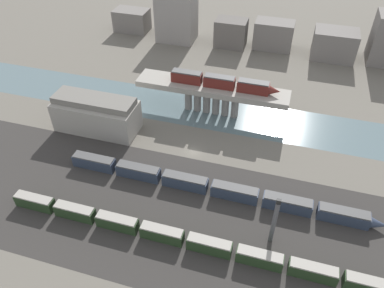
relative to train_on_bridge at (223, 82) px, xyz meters
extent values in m
plane|color=#666056|center=(-3.61, -21.28, -12.25)|extent=(400.00, 400.00, 0.00)
cube|color=#33302D|center=(-3.61, -45.28, -12.25)|extent=(280.00, 42.00, 0.01)
cube|color=slate|center=(-3.61, 0.00, -12.25)|extent=(320.00, 19.18, 0.01)
cube|color=gray|center=(-3.61, 0.00, -2.81)|extent=(49.74, 8.97, 1.92)
cylinder|color=gray|center=(-11.60, 0.00, -8.01)|extent=(2.42, 2.42, 8.48)
cylinder|color=gray|center=(-8.41, 0.00, -8.01)|extent=(2.42, 2.42, 8.48)
cylinder|color=gray|center=(-5.21, 0.00, -8.01)|extent=(2.42, 2.42, 8.48)
cylinder|color=gray|center=(-2.02, 0.00, -8.01)|extent=(2.42, 2.42, 8.48)
cylinder|color=gray|center=(1.18, 0.00, -8.01)|extent=(2.42, 2.42, 8.48)
cylinder|color=gray|center=(4.38, 0.00, -8.01)|extent=(2.42, 2.42, 8.48)
cube|color=#5B1E19|center=(-12.09, 0.00, -0.15)|extent=(9.93, 3.16, 3.40)
cube|color=#4C4C4C|center=(-12.09, 0.00, 1.75)|extent=(9.54, 2.91, 0.40)
cube|color=#5B1E19|center=(-1.29, 0.00, -0.15)|extent=(9.93, 3.16, 3.40)
cube|color=#4C4C4C|center=(-1.29, 0.00, 1.75)|extent=(9.54, 2.91, 0.40)
cube|color=#5B1E19|center=(9.51, 0.00, -0.15)|extent=(9.93, 3.16, 3.40)
cube|color=#4C4C4C|center=(9.51, 0.00, 1.75)|extent=(9.54, 2.91, 0.40)
cone|color=#5B1E19|center=(16.22, 0.00, -0.32)|extent=(3.48, 2.84, 2.84)
cube|color=#23381E|center=(-35.97, -52.81, -10.67)|extent=(10.28, 2.73, 3.17)
cube|color=#9E998E|center=(-35.97, -52.81, -8.88)|extent=(9.87, 2.51, 0.40)
cube|color=#23381E|center=(-24.63, -52.81, -10.67)|extent=(10.28, 2.73, 3.17)
cube|color=#9E998E|center=(-24.63, -52.81, -8.88)|extent=(9.87, 2.51, 0.40)
cube|color=#23381E|center=(-13.28, -52.81, -10.67)|extent=(10.28, 2.73, 3.17)
cube|color=#9E998E|center=(-13.28, -52.81, -8.88)|extent=(9.87, 2.51, 0.40)
cube|color=#23381E|center=(-1.94, -52.81, -10.67)|extent=(10.28, 2.73, 3.17)
cube|color=#9E998E|center=(-1.94, -52.81, -8.88)|extent=(9.87, 2.51, 0.40)
cube|color=#23381E|center=(9.41, -52.81, -10.67)|extent=(10.28, 2.73, 3.17)
cube|color=#9E998E|center=(9.41, -52.81, -8.88)|extent=(9.87, 2.51, 0.40)
cube|color=#23381E|center=(20.75, -52.81, -10.67)|extent=(10.28, 2.73, 3.17)
cube|color=#9E998E|center=(20.75, -52.81, -8.88)|extent=(9.87, 2.51, 0.40)
cube|color=#23381E|center=(32.10, -52.81, -10.67)|extent=(10.28, 2.73, 3.17)
cube|color=#9E998E|center=(32.10, -52.81, -8.88)|extent=(9.87, 2.51, 0.40)
cube|color=#23381E|center=(43.44, -52.81, -10.67)|extent=(10.28, 2.73, 3.17)
cube|color=#9E998E|center=(43.44, -52.81, -8.88)|extent=(9.87, 2.51, 0.40)
cube|color=#2D384C|center=(-28.57, -35.38, -10.59)|extent=(12.23, 3.14, 3.32)
cube|color=#4C4C4C|center=(-28.57, -35.38, -8.73)|extent=(11.74, 2.89, 0.40)
cube|color=#2D384C|center=(-15.16, -35.38, -10.59)|extent=(12.23, 3.14, 3.32)
cube|color=#4C4C4C|center=(-15.16, -35.38, -8.73)|extent=(11.74, 2.89, 0.40)
cube|color=#2D384C|center=(-1.75, -35.38, -10.59)|extent=(12.23, 3.14, 3.32)
cube|color=#4C4C4C|center=(-1.75, -35.38, -8.73)|extent=(11.74, 2.89, 0.40)
cube|color=#2D384C|center=(11.65, -35.38, -10.59)|extent=(12.23, 3.14, 3.32)
cube|color=#4C4C4C|center=(11.65, -35.38, -8.73)|extent=(11.74, 2.89, 0.40)
cube|color=#2D384C|center=(25.06, -35.38, -10.59)|extent=(12.23, 3.14, 3.32)
cube|color=#4C4C4C|center=(25.06, -35.38, -8.73)|extent=(11.74, 2.89, 0.40)
cube|color=#2D384C|center=(38.46, -35.38, -10.59)|extent=(12.23, 3.14, 3.32)
cube|color=#4C4C4C|center=(38.46, -35.38, -8.73)|extent=(11.74, 2.89, 0.40)
cone|color=#2D384C|center=(46.72, -35.38, -10.76)|extent=(4.28, 2.82, 2.82)
cube|color=#9E998E|center=(-35.96, -18.66, -7.54)|extent=(25.89, 11.16, 9.42)
cube|color=slate|center=(-35.96, -18.66, -1.79)|extent=(25.37, 7.82, 2.07)
cylinder|color=#4C4C51|center=(22.43, -46.05, -5.82)|extent=(1.04, 1.04, 12.86)
cube|color=black|center=(22.43, -46.05, 1.21)|extent=(1.00, 0.70, 1.20)
cube|color=slate|center=(-55.97, 54.78, -7.36)|extent=(15.64, 9.93, 9.78)
cube|color=gray|center=(-32.66, 51.47, -1.96)|extent=(16.38, 12.65, 20.59)
cube|color=#605B56|center=(-8.08, 51.77, -6.37)|extent=(13.30, 9.47, 11.76)
cube|color=slate|center=(9.89, 54.94, -6.35)|extent=(16.24, 9.61, 11.81)
cube|color=slate|center=(34.98, 52.67, -6.33)|extent=(17.29, 11.89, 11.83)
camera|label=1|loc=(19.75, -101.46, 61.39)|focal=35.00mm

